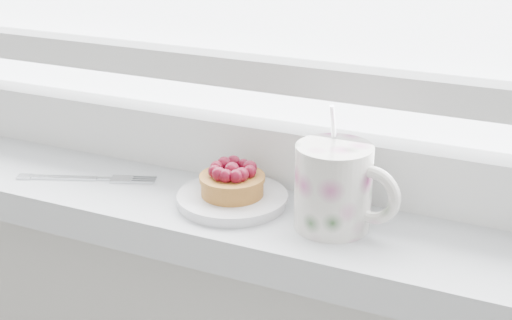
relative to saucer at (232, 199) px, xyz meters
The scene contains 4 objects.
saucer is the anchor object (origin of this frame).
raspberry_tart 0.02m from the saucer, 90.85° to the left, with size 0.07×0.07×0.04m.
floral_mug 0.13m from the saucer, ahead, with size 0.12×0.09×0.13m.
fork 0.19m from the saucer, behind, with size 0.16×0.08×0.00m.
Camera 1 is at (0.31, 1.24, 1.28)m, focal length 50.00 mm.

